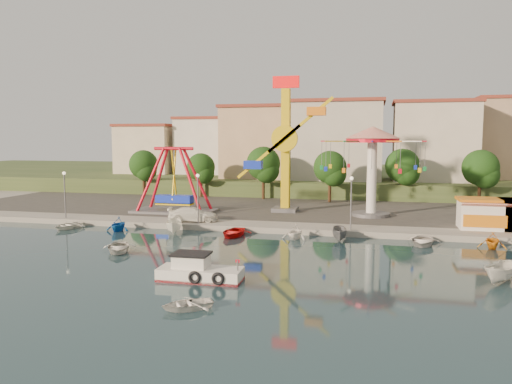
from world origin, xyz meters
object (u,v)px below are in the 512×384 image
(pirate_ship_ride, at_px, (174,181))
(skiff, at_px, (501,273))
(cabin_motorboat, at_px, (198,272))
(van, at_px, (193,214))
(wave_swinger, at_px, (372,151))
(rowboat_a, at_px, (118,247))
(kamikaze_tower, at_px, (289,148))

(pirate_ship_ride, relative_size, skiff, 2.67)
(cabin_motorboat, bearing_deg, van, 109.83)
(pirate_ship_ride, bearing_deg, van, -52.16)
(skiff, bearing_deg, wave_swinger, 144.64)
(rowboat_a, relative_size, van, 0.73)
(wave_swinger, bearing_deg, skiff, -70.14)
(cabin_motorboat, xyz_separation_m, van, (-7.70, 19.45, 0.84))
(pirate_ship_ride, xyz_separation_m, van, (4.69, -6.04, -3.02))
(cabin_motorboat, distance_m, skiff, 20.15)
(cabin_motorboat, relative_size, rowboat_a, 1.47)
(wave_swinger, height_order, rowboat_a, wave_swinger)
(wave_swinger, height_order, skiff, wave_swinger)
(pirate_ship_ride, distance_m, rowboat_a, 19.68)
(wave_swinger, relative_size, cabin_motorboat, 2.02)
(cabin_motorboat, bearing_deg, wave_swinger, 66.51)
(pirate_ship_ride, xyz_separation_m, skiff, (32.16, -21.62, -3.67))
(pirate_ship_ride, bearing_deg, kamikaze_tower, 14.40)
(pirate_ship_ride, distance_m, kamikaze_tower, 14.54)
(cabin_motorboat, relative_size, van, 1.07)
(wave_swinger, bearing_deg, pirate_ship_ride, -174.20)
(kamikaze_tower, bearing_deg, wave_swinger, -6.25)
(wave_swinger, bearing_deg, rowboat_a, -133.89)
(kamikaze_tower, height_order, cabin_motorboat, kamikaze_tower)
(kamikaze_tower, bearing_deg, skiff, -53.41)
(van, bearing_deg, cabin_motorboat, -172.55)
(cabin_motorboat, xyz_separation_m, rowboat_a, (-9.52, 6.43, -0.13))
(pirate_ship_ride, bearing_deg, rowboat_a, -81.45)
(skiff, bearing_deg, van, -174.77)
(kamikaze_tower, relative_size, skiff, 4.40)
(pirate_ship_ride, height_order, rowboat_a, pirate_ship_ride)
(wave_swinger, distance_m, rowboat_a, 30.75)
(kamikaze_tower, xyz_separation_m, wave_swinger, (9.96, -1.09, -0.23))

